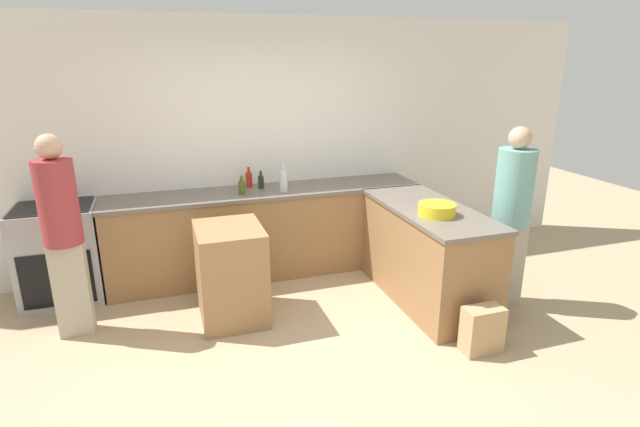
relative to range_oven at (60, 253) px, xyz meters
The scene contains 14 objects.
ground_plane 2.73m from the range_oven, 40.52° to the right, with size 14.00×14.00×0.00m, color tan.
wall_back 2.25m from the range_oven, ahead, with size 8.00×0.06×2.70m.
counter_back 2.04m from the range_oven, ahead, with size 3.34×0.64×0.94m.
counter_peninsula 3.55m from the range_oven, 18.15° to the right, with size 0.69×1.64×0.94m.
range_oven is the anchor object (origin of this frame).
island_table 1.76m from the range_oven, 30.62° to the right, with size 0.57×0.68×0.87m.
mixing_bowl 3.60m from the range_oven, 22.03° to the right, with size 0.33×0.33×0.11m.
hot_sauce_bottle 1.99m from the range_oven, ahead, with size 0.07×0.07×0.22m.
olive_oil_bottle 1.86m from the range_oven, ahead, with size 0.07×0.07×0.19m.
wine_bottle_dark 2.08m from the range_oven, ahead, with size 0.06×0.06×0.19m.
vinegar_bottle_clear 2.29m from the range_oven, ahead, with size 0.09×0.09×0.30m.
person_by_range 0.91m from the range_oven, 75.58° to the right, with size 0.31×0.31×1.73m.
person_at_peninsula 4.29m from the range_oven, 19.68° to the right, with size 0.34×0.34×1.71m.
paper_bag 3.94m from the range_oven, 32.02° to the right, with size 0.32×0.18×0.39m.
Camera 1 is at (-1.06, -3.28, 2.30)m, focal length 28.00 mm.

